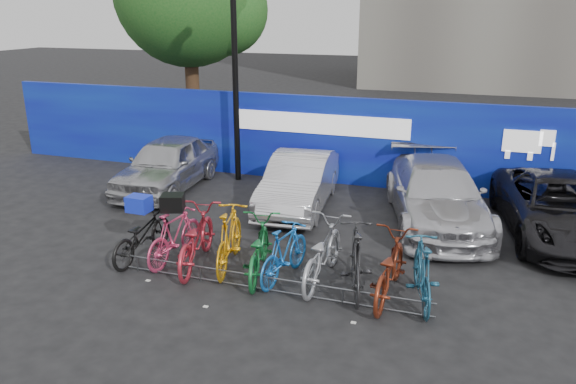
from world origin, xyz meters
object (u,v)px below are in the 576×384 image
at_px(lamppost, 235,62).
at_px(bike_8, 389,268).
at_px(bike_rack, 269,284).
at_px(bike_7, 356,259).
at_px(car_3, 560,208).
at_px(bike_6, 322,253).
at_px(bike_0, 142,235).
at_px(car_0, 167,164).
at_px(bike_9, 422,272).
at_px(bike_1, 175,236).
at_px(bike_3, 229,238).
at_px(car_2, 437,194).
at_px(bike_5, 284,253).
at_px(car_1, 299,182).
at_px(bike_2, 196,238).
at_px(bike_4, 258,249).

bearing_deg(lamppost, bike_8, -46.80).
xyz_separation_m(bike_rack, bike_7, (1.39, 0.56, 0.42)).
height_order(car_3, bike_6, car_3).
relative_size(lamppost, bike_0, 3.32).
height_order(car_0, car_3, car_0).
bearing_deg(bike_9, bike_6, -19.57).
xyz_separation_m(bike_1, bike_7, (3.53, -0.05, 0.06)).
bearing_deg(bike_3, car_2, -145.29).
xyz_separation_m(car_3, bike_5, (-4.85, -3.74, -0.14)).
distance_m(car_1, bike_8, 4.73).
bearing_deg(bike_7, car_2, -119.72).
bearing_deg(bike_2, bike_9, 168.09).
distance_m(car_3, bike_1, 7.99).
distance_m(car_0, bike_0, 4.45).
bearing_deg(bike_0, car_2, -141.84).
distance_m(bike_2, bike_9, 4.17).
bearing_deg(lamppost, bike_5, -58.78).
xyz_separation_m(car_0, bike_6, (5.37, -3.88, -0.15)).
relative_size(bike_1, bike_8, 0.84).
bearing_deg(car_2, car_0, 163.16).
bearing_deg(bike_5, car_1, -66.49).
distance_m(car_3, bike_8, 4.83).
bearing_deg(car_0, car_3, -5.74).
distance_m(bike_1, bike_4, 1.73).
bearing_deg(bike_0, bike_1, -170.17).
bearing_deg(car_0, bike_rack, -48.84).
bearing_deg(bike_5, lamppost, -49.23).
bearing_deg(bike_9, bike_4, -14.25).
relative_size(bike_2, bike_6, 1.00).
relative_size(bike_2, bike_3, 1.08).
distance_m(bike_2, bike_8, 3.62).
distance_m(lamppost, car_2, 6.40).
bearing_deg(car_1, lamppost, 139.17).
xyz_separation_m(car_0, car_1, (3.79, -0.26, -0.05)).
height_order(bike_rack, bike_9, bike_9).
xyz_separation_m(bike_rack, bike_3, (-1.04, 0.69, 0.42)).
relative_size(bike_1, bike_9, 0.95).
relative_size(bike_8, bike_9, 1.14).
distance_m(car_1, bike_2, 3.86).
xyz_separation_m(car_2, bike_3, (-3.45, -3.62, -0.10)).
bearing_deg(bike_5, bike_0, 10.42).
height_order(lamppost, bike_7, lamppost).
height_order(car_3, bike_5, car_3).
bearing_deg(car_2, car_1, 165.14).
distance_m(bike_rack, car_0, 6.53).
distance_m(bike_1, bike_5, 2.23).
height_order(bike_rack, bike_8, bike_8).
relative_size(car_2, car_3, 1.02).
xyz_separation_m(lamppost, bike_2, (1.53, -5.45, -2.72)).
bearing_deg(bike_4, bike_2, -13.39).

